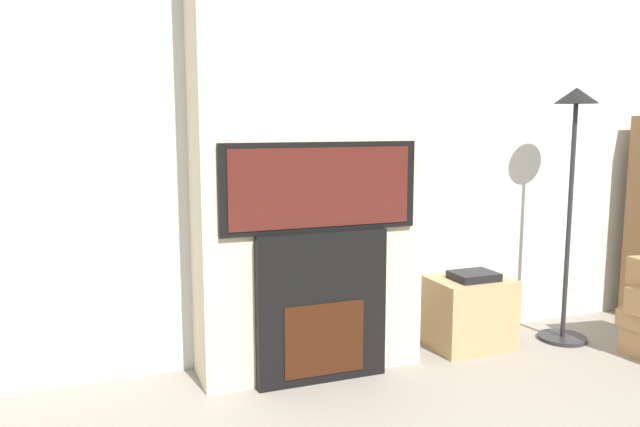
{
  "coord_description": "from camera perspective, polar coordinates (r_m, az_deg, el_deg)",
  "views": [
    {
      "loc": [
        -1.21,
        -1.57,
        1.45
      ],
      "look_at": [
        0.0,
        1.59,
        0.95
      ],
      "focal_mm": 35.0,
      "sensor_mm": 36.0,
      "label": 1
    }
  ],
  "objects": [
    {
      "name": "wall_back",
      "position": [
        3.8,
        -2.37,
        6.82
      ],
      "size": [
        6.0,
        0.06,
        2.7
      ],
      "color": "silver",
      "rests_on": "ground_plane"
    },
    {
      "name": "chimney_breast",
      "position": [
        3.58,
        -1.17,
        6.74
      ],
      "size": [
        1.3,
        0.41,
        2.7
      ],
      "color": "beige",
      "rests_on": "ground_plane"
    },
    {
      "name": "fireplace",
      "position": [
        3.54,
        0.01,
        -8.51
      ],
      "size": [
        0.75,
        0.15,
        0.86
      ],
      "color": "black",
      "rests_on": "ground_plane"
    },
    {
      "name": "television",
      "position": [
        3.4,
        0.02,
        2.44
      ],
      "size": [
        1.13,
        0.07,
        0.49
      ],
      "color": "black",
      "rests_on": "fireplace"
    },
    {
      "name": "floor_lamp",
      "position": [
        4.35,
        22.08,
        4.11
      ],
      "size": [
        0.31,
        0.31,
        1.67
      ],
      "color": "#262628",
      "rests_on": "ground_plane"
    },
    {
      "name": "media_stand",
      "position": [
        4.2,
        13.46,
        -8.69
      ],
      "size": [
        0.5,
        0.4,
        0.51
      ],
      "color": "tan",
      "rests_on": "ground_plane"
    }
  ]
}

